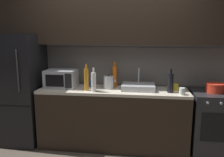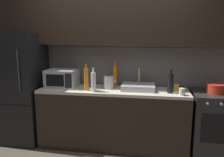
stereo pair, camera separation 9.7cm
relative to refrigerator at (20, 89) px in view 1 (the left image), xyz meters
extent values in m
cube|color=slate|center=(1.48, 0.40, 0.39)|extent=(3.94, 0.10, 2.50)
cube|color=slate|center=(1.48, 0.35, 0.34)|extent=(3.94, 0.01, 0.60)
cube|color=black|center=(1.48, 0.18, 1.04)|extent=(3.63, 0.34, 0.70)
cube|color=black|center=(1.48, 0.00, -0.43)|extent=(2.20, 0.60, 0.86)
cube|color=beige|center=(1.48, 0.00, 0.02)|extent=(2.20, 0.60, 0.04)
cube|color=black|center=(0.00, 0.00, 0.00)|extent=(0.68, 0.66, 1.71)
cube|color=black|center=(0.00, -0.33, -0.17)|extent=(0.67, 0.00, 0.01)
cylinder|color=#333333|center=(0.19, -0.35, 0.34)|extent=(0.02, 0.02, 0.60)
cube|color=#232326|center=(2.92, 0.00, -0.41)|extent=(0.60, 0.60, 0.90)
cube|color=black|center=(2.92, -0.30, -0.36)|extent=(0.45, 0.01, 0.40)
cylinder|color=#B2B2B7|center=(2.76, -0.31, -0.03)|extent=(0.03, 0.02, 0.03)
cylinder|color=#B2B2B7|center=(2.92, -0.31, -0.03)|extent=(0.03, 0.02, 0.03)
cube|color=#A8AAAF|center=(0.68, 0.02, 0.18)|extent=(0.46, 0.34, 0.27)
cube|color=black|center=(0.64, -0.15, 0.18)|extent=(0.28, 0.01, 0.18)
cube|color=black|center=(0.85, -0.15, 0.18)|extent=(0.10, 0.01, 0.22)
cube|color=#ADAFB5|center=(1.85, 0.03, 0.08)|extent=(0.48, 0.38, 0.08)
cylinder|color=silver|center=(1.85, 0.16, 0.23)|extent=(0.02, 0.02, 0.22)
cylinder|color=#B7BABF|center=(1.41, 0.03, 0.14)|extent=(0.15, 0.15, 0.19)
sphere|color=black|center=(1.41, 0.03, 0.25)|extent=(0.02, 0.02, 0.02)
cone|color=#B7BABF|center=(1.50, 0.03, 0.18)|extent=(0.03, 0.03, 0.05)
cylinder|color=orange|center=(1.49, 0.19, 0.20)|extent=(0.07, 0.07, 0.32)
cylinder|color=orange|center=(1.49, 0.19, 0.40)|extent=(0.03, 0.03, 0.07)
cylinder|color=#B27019|center=(1.11, -0.13, 0.20)|extent=(0.07, 0.07, 0.31)
cylinder|color=#B27019|center=(1.11, -0.13, 0.39)|extent=(0.03, 0.03, 0.07)
cylinder|color=silver|center=(1.23, -0.19, 0.18)|extent=(0.07, 0.07, 0.27)
cylinder|color=silver|center=(1.23, -0.19, 0.35)|extent=(0.03, 0.03, 0.07)
cylinder|color=black|center=(2.30, -0.10, 0.18)|extent=(0.08, 0.08, 0.26)
cylinder|color=black|center=(2.30, -0.10, 0.34)|extent=(0.03, 0.03, 0.07)
cylinder|color=#234299|center=(1.12, 0.14, 0.10)|extent=(0.08, 0.08, 0.11)
cylinder|color=silver|center=(2.44, -0.20, 0.09)|extent=(0.07, 0.07, 0.09)
cylinder|color=gold|center=(2.39, 0.00, 0.10)|extent=(0.07, 0.07, 0.10)
cylinder|color=red|center=(2.92, 0.00, 0.10)|extent=(0.25, 0.25, 0.11)
cylinder|color=red|center=(2.92, 0.00, 0.16)|extent=(0.25, 0.25, 0.02)
camera|label=1|loc=(1.91, -3.30, 0.84)|focal=36.85mm
camera|label=2|loc=(2.01, -3.28, 0.84)|focal=36.85mm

